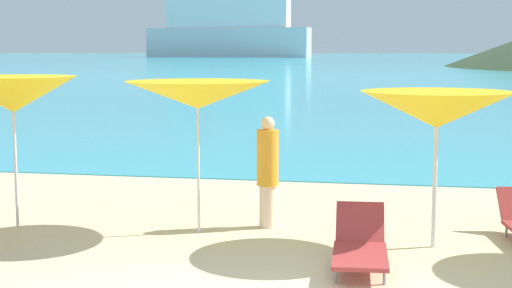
{
  "coord_description": "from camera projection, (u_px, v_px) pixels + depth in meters",
  "views": [
    {
      "loc": [
        1.13,
        -7.22,
        2.62
      ],
      "look_at": [
        -1.1,
        4.16,
        1.2
      ],
      "focal_mm": 54.67,
      "sensor_mm": 36.0,
      "label": 1
    }
  ],
  "objects": [
    {
      "name": "umbrella_2",
      "position": [
        198.0,
        95.0,
        10.95
      ],
      "size": [
        2.23,
        2.23,
        2.17
      ],
      "color": "silver",
      "rests_on": "ground_plane"
    },
    {
      "name": "ground_plane",
      "position": [
        355.0,
        174.0,
        17.33
      ],
      "size": [
        50.0,
        100.0,
        0.3
      ],
      "primitive_type": "cube",
      "color": "beige"
    },
    {
      "name": "ocean_water",
      "position": [
        405.0,
        58.0,
        229.51
      ],
      "size": [
        650.0,
        440.0,
        0.02
      ],
      "primitive_type": "cube",
      "color": "#38B7CC",
      "rests_on": "ground_plane"
    },
    {
      "name": "beachgoer_0",
      "position": [
        268.0,
        169.0,
        11.41
      ],
      "size": [
        0.32,
        0.32,
        1.64
      ],
      "rotation": [
        0.0,
        0.0,
        3.84
      ],
      "color": "beige",
      "rests_on": "ground_plane"
    },
    {
      "name": "lounge_chair_1",
      "position": [
        360.0,
        245.0,
        9.33
      ],
      "size": [
        0.72,
        1.65,
        0.67
      ],
      "rotation": [
        0.0,
        0.0,
        0.06
      ],
      "color": "#A53333",
      "rests_on": "ground_plane"
    },
    {
      "name": "cruise_ship",
      "position": [
        228.0,
        29.0,
        239.4
      ],
      "size": [
        51.02,
        10.96,
        22.61
      ],
      "rotation": [
        0.0,
        0.0,
        -0.05
      ],
      "color": "silver",
      "rests_on": "ocean_water"
    },
    {
      "name": "umbrella_3",
      "position": [
        437.0,
        110.0,
        10.14
      ],
      "size": [
        2.05,
        2.05,
        2.07
      ],
      "color": "silver",
      "rests_on": "ground_plane"
    },
    {
      "name": "umbrella_1",
      "position": [
        13.0,
        95.0,
        11.24
      ],
      "size": [
        1.9,
        1.9,
        2.23
      ],
      "color": "silver",
      "rests_on": "ground_plane"
    }
  ]
}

